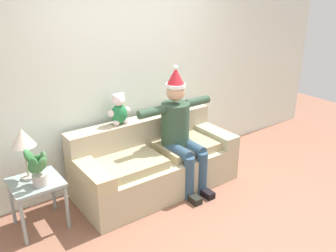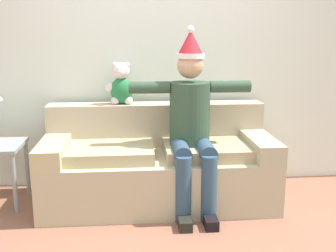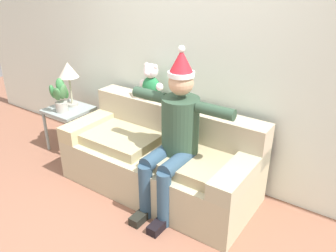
{
  "view_description": "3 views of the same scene",
  "coord_description": "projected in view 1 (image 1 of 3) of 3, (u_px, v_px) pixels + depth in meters",
  "views": [
    {
      "loc": [
        -2.17,
        -2.23,
        2.38
      ],
      "look_at": [
        0.08,
        0.86,
        0.85
      ],
      "focal_mm": 38.39,
      "sensor_mm": 36.0,
      "label": 1
    },
    {
      "loc": [
        -0.21,
        -2.41,
        1.46
      ],
      "look_at": [
        0.08,
        0.89,
        0.7
      ],
      "focal_mm": 43.93,
      "sensor_mm": 36.0,
      "label": 2
    },
    {
      "loc": [
        1.76,
        -1.39,
        2.11
      ],
      "look_at": [
        0.17,
        0.91,
        0.79
      ],
      "focal_mm": 36.64,
      "sensor_mm": 36.0,
      "label": 3
    }
  ],
  "objects": [
    {
      "name": "back_wall",
      "position": [
        130.0,
        73.0,
        4.41
      ],
      "size": [
        7.0,
        0.1,
        2.7
      ],
      "primitive_type": "cube",
      "color": "white",
      "rests_on": "ground_plane"
    },
    {
      "name": "side_table",
      "position": [
        37.0,
        189.0,
        3.62
      ],
      "size": [
        0.5,
        0.48,
        0.53
      ],
      "color": "#8FA09E",
      "rests_on": "ground_plane"
    },
    {
      "name": "person_seated",
      "position": [
        180.0,
        129.0,
        4.27
      ],
      "size": [
        1.02,
        0.77,
        1.51
      ],
      "color": "#304B38",
      "rests_on": "ground_plane"
    },
    {
      "name": "table_lamp",
      "position": [
        23.0,
        140.0,
        3.48
      ],
      "size": [
        0.24,
        0.24,
        0.54
      ],
      "color": "#B0AB9D",
      "rests_on": "side_table"
    },
    {
      "name": "couch",
      "position": [
        154.0,
        162.0,
        4.4
      ],
      "size": [
        1.96,
        0.86,
        0.83
      ],
      "color": "#BAB28F",
      "rests_on": "ground_plane"
    },
    {
      "name": "potted_plant",
      "position": [
        38.0,
        167.0,
        3.45
      ],
      "size": [
        0.24,
        0.26,
        0.4
      ],
      "color": "#B6B3A9",
      "rests_on": "side_table"
    },
    {
      "name": "ground_plane",
      "position": [
        210.0,
        228.0,
        3.75
      ],
      "size": [
        10.0,
        10.0,
        0.0
      ],
      "primitive_type": "plane",
      "color": "#925F49"
    },
    {
      "name": "teddy_bear",
      "position": [
        119.0,
        110.0,
        4.18
      ],
      "size": [
        0.29,
        0.17,
        0.38
      ],
      "color": "#257B45",
      "rests_on": "couch"
    }
  ]
}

